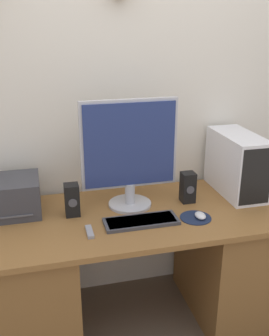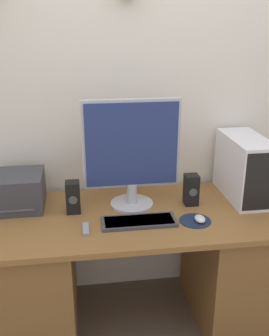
{
  "view_description": "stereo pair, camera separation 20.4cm",
  "coord_description": "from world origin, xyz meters",
  "px_view_note": "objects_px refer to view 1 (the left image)",
  "views": [
    {
      "loc": [
        -0.48,
        -1.49,
        1.72
      ],
      "look_at": [
        -0.01,
        0.37,
        1.0
      ],
      "focal_mm": 42.0,
      "sensor_mm": 36.0,
      "label": 1
    },
    {
      "loc": [
        -0.28,
        -1.53,
        1.72
      ],
      "look_at": [
        -0.01,
        0.37,
        1.0
      ],
      "focal_mm": 42.0,
      "sensor_mm": 36.0,
      "label": 2
    }
  ],
  "objects_px": {
    "mouse": "(200,216)",
    "printer": "(12,196)",
    "keyboard": "(141,221)",
    "speaker_right": "(188,187)",
    "monitor": "(130,151)",
    "computer_tower": "(237,164)",
    "remote_control": "(90,232)",
    "speaker_left": "(72,200)"
  },
  "relations": [
    {
      "from": "mouse",
      "to": "computer_tower",
      "type": "height_order",
      "value": "computer_tower"
    },
    {
      "from": "mouse",
      "to": "speaker_right",
      "type": "distance_m",
      "value": 0.23
    },
    {
      "from": "monitor",
      "to": "speaker_right",
      "type": "bearing_deg",
      "value": -6.1
    },
    {
      "from": "speaker_right",
      "to": "remote_control",
      "type": "relative_size",
      "value": 1.51
    },
    {
      "from": "printer",
      "to": "computer_tower",
      "type": "bearing_deg",
      "value": -1.79
    },
    {
      "from": "keyboard",
      "to": "computer_tower",
      "type": "distance_m",
      "value": 0.72
    },
    {
      "from": "speaker_left",
      "to": "printer",
      "type": "bearing_deg",
      "value": 160.8
    },
    {
      "from": "printer",
      "to": "mouse",
      "type": "bearing_deg",
      "value": -18.32
    },
    {
      "from": "keyboard",
      "to": "mouse",
      "type": "relative_size",
      "value": 4.78
    },
    {
      "from": "printer",
      "to": "speaker_left",
      "type": "bearing_deg",
      "value": -19.2
    },
    {
      "from": "computer_tower",
      "to": "speaker_right",
      "type": "xyz_separation_m",
      "value": [
        -0.33,
        -0.06,
        -0.09
      ]
    },
    {
      "from": "keyboard",
      "to": "mouse",
      "type": "distance_m",
      "value": 0.32
    },
    {
      "from": "computer_tower",
      "to": "printer",
      "type": "height_order",
      "value": "computer_tower"
    },
    {
      "from": "monitor",
      "to": "computer_tower",
      "type": "bearing_deg",
      "value": 2.05
    },
    {
      "from": "mouse",
      "to": "remote_control",
      "type": "height_order",
      "value": "mouse"
    },
    {
      "from": "monitor",
      "to": "printer",
      "type": "bearing_deg",
      "value": 174.19
    },
    {
      "from": "speaker_left",
      "to": "keyboard",
      "type": "bearing_deg",
      "value": -28.03
    },
    {
      "from": "keyboard",
      "to": "speaker_right",
      "type": "relative_size",
      "value": 2.18
    },
    {
      "from": "mouse",
      "to": "computer_tower",
      "type": "distance_m",
      "value": 0.47
    },
    {
      "from": "speaker_left",
      "to": "speaker_right",
      "type": "bearing_deg",
      "value": 0.62
    },
    {
      "from": "remote_control",
      "to": "printer",
      "type": "bearing_deg",
      "value": 138.61
    },
    {
      "from": "computer_tower",
      "to": "speaker_left",
      "type": "bearing_deg",
      "value": -176.15
    },
    {
      "from": "remote_control",
      "to": "speaker_right",
      "type": "bearing_deg",
      "value": 20.45
    },
    {
      "from": "keyboard",
      "to": "speaker_left",
      "type": "relative_size",
      "value": 2.18
    },
    {
      "from": "monitor",
      "to": "remote_control",
      "type": "relative_size",
      "value": 5.15
    },
    {
      "from": "monitor",
      "to": "printer",
      "type": "height_order",
      "value": "monitor"
    },
    {
      "from": "monitor",
      "to": "speaker_right",
      "type": "relative_size",
      "value": 3.41
    },
    {
      "from": "speaker_left",
      "to": "speaker_right",
      "type": "xyz_separation_m",
      "value": [
        0.66,
        0.01,
        0.0
      ]
    },
    {
      "from": "keyboard",
      "to": "speaker_left",
      "type": "xyz_separation_m",
      "value": [
        -0.33,
        0.18,
        0.08
      ]
    },
    {
      "from": "monitor",
      "to": "speaker_left",
      "type": "relative_size",
      "value": 3.41
    },
    {
      "from": "speaker_right",
      "to": "remote_control",
      "type": "xyz_separation_m",
      "value": [
        -0.6,
        -0.22,
        -0.08
      ]
    },
    {
      "from": "monitor",
      "to": "mouse",
      "type": "height_order",
      "value": "monitor"
    },
    {
      "from": "keyboard",
      "to": "speaker_right",
      "type": "xyz_separation_m",
      "value": [
        0.33,
        0.19,
        0.08
      ]
    },
    {
      "from": "mouse",
      "to": "printer",
      "type": "distance_m",
      "value": 1.01
    },
    {
      "from": "monitor",
      "to": "speaker_right",
      "type": "height_order",
      "value": "monitor"
    },
    {
      "from": "monitor",
      "to": "computer_tower",
      "type": "height_order",
      "value": "monitor"
    },
    {
      "from": "mouse",
      "to": "computer_tower",
      "type": "xyz_separation_m",
      "value": [
        0.34,
        0.28,
        0.16
      ]
    },
    {
      "from": "monitor",
      "to": "speaker_right",
      "type": "xyz_separation_m",
      "value": [
        0.33,
        -0.04,
        -0.23
      ]
    },
    {
      "from": "computer_tower",
      "to": "remote_control",
      "type": "distance_m",
      "value": 0.99
    },
    {
      "from": "mouse",
      "to": "monitor",
      "type": "bearing_deg",
      "value": 141.95
    },
    {
      "from": "remote_control",
      "to": "speaker_left",
      "type": "bearing_deg",
      "value": 105.35
    },
    {
      "from": "speaker_left",
      "to": "remote_control",
      "type": "bearing_deg",
      "value": -74.65
    }
  ]
}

